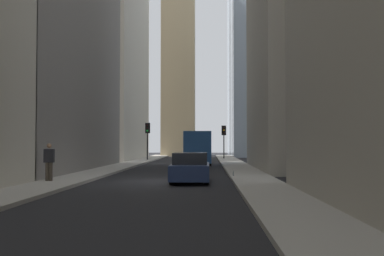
% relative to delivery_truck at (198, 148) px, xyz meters
% --- Properties ---
extents(ground_plane, '(135.00, 135.00, 0.00)m').
position_rel_delivery_truck_xyz_m(ground_plane, '(-17.16, 1.40, -1.46)').
color(ground_plane, black).
extents(sidewalk_right, '(90.00, 2.20, 0.14)m').
position_rel_delivery_truck_xyz_m(sidewalk_right, '(-17.16, 5.90, -1.39)').
color(sidewalk_right, '#A8A399').
rests_on(sidewalk_right, ground_plane).
extents(sidewalk_left, '(90.00, 2.20, 0.14)m').
position_rel_delivery_truck_xyz_m(sidewalk_left, '(-17.16, -3.10, -1.39)').
color(sidewalk_left, '#A8A399').
rests_on(sidewalk_left, ground_plane).
extents(building_left_midfar, '(13.87, 10.50, 23.75)m').
position_rel_delivery_truck_xyz_m(building_left_midfar, '(-7.10, -9.19, 10.43)').
color(building_left_midfar, '#A8A091').
rests_on(building_left_midfar, ground_plane).
extents(building_right_far, '(17.83, 10.00, 32.57)m').
position_rel_delivery_truck_xyz_m(building_right_far, '(11.55, 12.00, 14.83)').
color(building_right_far, beige).
rests_on(building_right_far, ground_plane).
extents(church_spire, '(5.27, 5.27, 39.01)m').
position_rel_delivery_truck_xyz_m(church_spire, '(26.82, 3.44, 18.93)').
color(church_spire, '#9E8966').
rests_on(church_spire, ground_plane).
extents(delivery_truck, '(6.46, 2.25, 2.84)m').
position_rel_delivery_truck_xyz_m(delivery_truck, '(0.00, 0.00, 0.00)').
color(delivery_truck, '#285699').
rests_on(delivery_truck, ground_plane).
extents(sedan_navy, '(4.30, 1.78, 1.42)m').
position_rel_delivery_truck_xyz_m(sedan_navy, '(-17.69, 0.00, -0.80)').
color(sedan_navy, navy).
rests_on(sedan_navy, ground_plane).
extents(traffic_light_midblock, '(0.43, 0.52, 3.88)m').
position_rel_delivery_truck_xyz_m(traffic_light_midblock, '(8.13, 5.51, 1.53)').
color(traffic_light_midblock, black).
rests_on(traffic_light_midblock, sidewalk_right).
extents(traffic_light_far_junction, '(0.43, 0.52, 3.74)m').
position_rel_delivery_truck_xyz_m(traffic_light_far_junction, '(12.15, -2.68, 1.42)').
color(traffic_light_far_junction, black).
rests_on(traffic_light_far_junction, sidewalk_left).
extents(pedestrian, '(0.26, 0.44, 1.71)m').
position_rel_delivery_truck_xyz_m(pedestrian, '(-18.69, 6.45, -0.39)').
color(pedestrian, '#473D33').
rests_on(pedestrian, sidewalk_right).
extents(discarded_bottle, '(0.07, 0.07, 0.27)m').
position_rel_delivery_truck_xyz_m(discarded_bottle, '(-15.43, -2.17, -1.21)').
color(discarded_bottle, '#999EA3').
rests_on(discarded_bottle, sidewalk_left).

